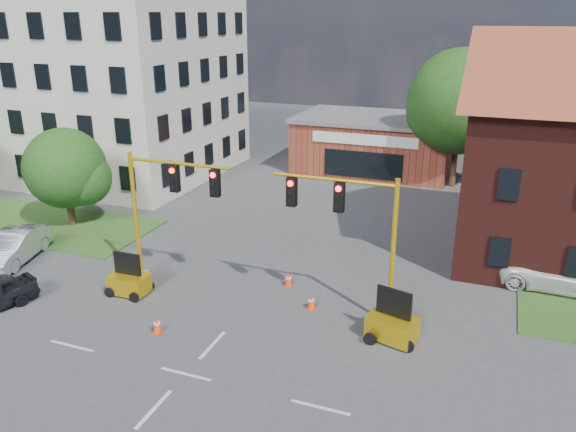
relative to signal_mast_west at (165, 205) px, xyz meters
The scene contains 16 objects.
ground 8.38m from the signal_mast_west, 54.01° to the right, with size 120.00×120.00×0.00m, color #434346.
lane_markings 10.73m from the signal_mast_west, 64.17° to the right, with size 60.00×36.00×0.01m, color silver, non-canonical shape.
office_block 23.21m from the signal_mast_west, 134.52° to the left, with size 18.40×15.40×20.60m.
brick_shop 24.44m from the signal_mast_west, 79.71° to the left, with size 12.40×8.40×4.30m.
tree_large 23.97m from the signal_mast_west, 61.95° to the left, with size 7.77×7.40×9.90m.
tree_nw_front 10.47m from the signal_mast_west, 154.04° to the left, with size 4.93×4.69×5.90m.
signal_mast_west is the anchor object (origin of this frame).
signal_mast_east 8.71m from the signal_mast_west, ahead, with size 5.30×0.60×6.20m.
trailer_west 3.86m from the signal_mast_west, 125.46° to the right, with size 1.71×1.16×1.93m.
trailer_east 11.27m from the signal_mast_west, ahead, with size 2.09×1.66×2.09m.
cone_a 5.69m from the signal_mast_west, 64.78° to the right, with size 0.40×0.40×0.70m.
cone_b 6.63m from the signal_mast_west, 17.49° to the left, with size 0.40×0.40×0.70m.
cone_c 10.81m from the signal_mast_west, ahead, with size 0.40×0.40×0.70m.
cone_d 7.88m from the signal_mast_west, ahead, with size 0.40×0.40×0.70m.
pickup_white 18.46m from the signal_mast_west, 19.17° to the left, with size 2.55×5.53×1.54m, color white.
sedan_silver_front 9.33m from the signal_mast_west, behind, with size 1.69×4.84×1.59m, color #A7A9AF.
Camera 1 is at (9.36, -14.36, 12.03)m, focal length 35.00 mm.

